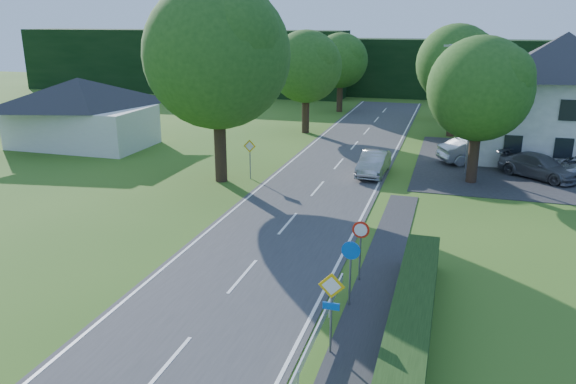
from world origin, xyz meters
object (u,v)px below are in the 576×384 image
(parked_car_silver_a, at_px, (477,151))
(parked_car_grey, at_px, (539,166))
(motorcycle, at_px, (368,155))
(streetlight, at_px, (470,103))
(moving_car, at_px, (374,163))
(parasol, at_px, (526,152))

(parked_car_silver_a, xyz_separation_m, parked_car_grey, (3.57, -2.78, -0.12))
(motorcycle, relative_size, parked_car_silver_a, 0.34)
(streetlight, relative_size, moving_car, 1.82)
(motorcycle, bearing_deg, parasol, 35.33)
(streetlight, bearing_deg, motorcycle, 169.29)
(moving_car, xyz_separation_m, motorcycle, (-0.83, 3.20, -0.27))
(motorcycle, relative_size, parked_car_grey, 0.35)
(motorcycle, xyz_separation_m, parasol, (10.19, 2.16, 0.41))
(motorcycle, distance_m, parasol, 10.42)
(moving_car, bearing_deg, motorcycle, 106.69)
(parked_car_grey, distance_m, parasol, 3.21)
(moving_car, relative_size, motorcycle, 2.54)
(streetlight, bearing_deg, parked_car_grey, 2.14)
(streetlight, relative_size, parked_car_silver_a, 1.57)
(parasol, bearing_deg, streetlight, -139.62)
(moving_car, relative_size, parked_car_grey, 0.89)
(motorcycle, xyz_separation_m, parked_car_grey, (10.66, -1.02, 0.26))
(motorcycle, bearing_deg, parked_car_grey, 17.92)
(streetlight, height_order, moving_car, streetlight)
(moving_car, relative_size, parked_car_silver_a, 0.86)
(streetlight, height_order, motorcycle, streetlight)
(motorcycle, distance_m, parked_car_silver_a, 7.31)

